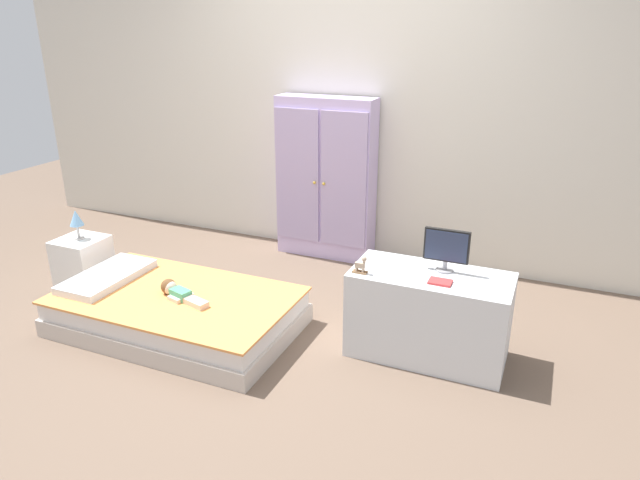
{
  "coord_description": "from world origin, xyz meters",
  "views": [
    {
      "loc": [
        1.58,
        -2.72,
        1.85
      ],
      "look_at": [
        0.24,
        0.4,
        0.54
      ],
      "focal_mm": 32.01,
      "sensor_mm": 36.0,
      "label": 1
    }
  ],
  "objects_px": {
    "doll": "(176,291)",
    "rocking_horse_toy": "(361,266)",
    "nightstand": "(83,263)",
    "tv_stand": "(429,315)",
    "table_lamp": "(76,219)",
    "wardrobe": "(326,179)",
    "bed": "(177,311)",
    "tv_monitor": "(446,248)",
    "book_red": "(440,282)"
  },
  "relations": [
    {
      "from": "bed",
      "to": "tv_monitor",
      "type": "relative_size",
      "value": 5.89
    },
    {
      "from": "tv_stand",
      "to": "bed",
      "type": "bearing_deg",
      "value": -168.08
    },
    {
      "from": "table_lamp",
      "to": "book_red",
      "type": "bearing_deg",
      "value": -0.31
    },
    {
      "from": "nightstand",
      "to": "tv_stand",
      "type": "xyz_separation_m",
      "value": [
        2.54,
        0.08,
        0.07
      ]
    },
    {
      "from": "doll",
      "to": "wardrobe",
      "type": "bearing_deg",
      "value": 76.93
    },
    {
      "from": "bed",
      "to": "nightstand",
      "type": "xyz_separation_m",
      "value": [
        -1.01,
        0.24,
        0.07
      ]
    },
    {
      "from": "nightstand",
      "to": "book_red",
      "type": "height_order",
      "value": "book_red"
    },
    {
      "from": "table_lamp",
      "to": "rocking_horse_toy",
      "type": "bearing_deg",
      "value": -1.62
    },
    {
      "from": "doll",
      "to": "rocking_horse_toy",
      "type": "bearing_deg",
      "value": 10.08
    },
    {
      "from": "tv_stand",
      "to": "rocking_horse_toy",
      "type": "distance_m",
      "value": 0.5
    },
    {
      "from": "tv_monitor",
      "to": "wardrobe",
      "type": "bearing_deg",
      "value": 136.86
    },
    {
      "from": "doll",
      "to": "rocking_horse_toy",
      "type": "distance_m",
      "value": 1.19
    },
    {
      "from": "bed",
      "to": "tv_monitor",
      "type": "height_order",
      "value": "tv_monitor"
    },
    {
      "from": "bed",
      "to": "rocking_horse_toy",
      "type": "relative_size",
      "value": 14.47
    },
    {
      "from": "nightstand",
      "to": "tv_stand",
      "type": "bearing_deg",
      "value": 1.85
    },
    {
      "from": "nightstand",
      "to": "book_red",
      "type": "xyz_separation_m",
      "value": [
        2.61,
        -0.01,
        0.34
      ]
    },
    {
      "from": "tv_monitor",
      "to": "book_red",
      "type": "height_order",
      "value": "tv_monitor"
    },
    {
      "from": "bed",
      "to": "book_red",
      "type": "height_order",
      "value": "book_red"
    },
    {
      "from": "nightstand",
      "to": "book_red",
      "type": "distance_m",
      "value": 2.63
    },
    {
      "from": "doll",
      "to": "book_red",
      "type": "height_order",
      "value": "book_red"
    },
    {
      "from": "wardrobe",
      "to": "rocking_horse_toy",
      "type": "distance_m",
      "value": 1.56
    },
    {
      "from": "table_lamp",
      "to": "bed",
      "type": "bearing_deg",
      "value": -13.48
    },
    {
      "from": "doll",
      "to": "book_red",
      "type": "bearing_deg",
      "value": 9.0
    },
    {
      "from": "doll",
      "to": "table_lamp",
      "type": "xyz_separation_m",
      "value": [
        -1.03,
        0.26,
        0.25
      ]
    },
    {
      "from": "table_lamp",
      "to": "wardrobe",
      "type": "xyz_separation_m",
      "value": [
        1.39,
        1.29,
        0.13
      ]
    },
    {
      "from": "nightstand",
      "to": "rocking_horse_toy",
      "type": "relative_size",
      "value": 3.64
    },
    {
      "from": "nightstand",
      "to": "wardrobe",
      "type": "bearing_deg",
      "value": 42.75
    },
    {
      "from": "nightstand",
      "to": "table_lamp",
      "type": "bearing_deg",
      "value": 180.0
    },
    {
      "from": "rocking_horse_toy",
      "to": "book_red",
      "type": "height_order",
      "value": "rocking_horse_toy"
    },
    {
      "from": "bed",
      "to": "tv_stand",
      "type": "relative_size",
      "value": 1.67
    },
    {
      "from": "table_lamp",
      "to": "book_red",
      "type": "distance_m",
      "value": 2.61
    },
    {
      "from": "tv_stand",
      "to": "tv_monitor",
      "type": "relative_size",
      "value": 3.53
    },
    {
      "from": "table_lamp",
      "to": "book_red",
      "type": "height_order",
      "value": "table_lamp"
    },
    {
      "from": "tv_stand",
      "to": "book_red",
      "type": "xyz_separation_m",
      "value": [
        0.07,
        -0.1,
        0.27
      ]
    },
    {
      "from": "wardrobe",
      "to": "book_red",
      "type": "relative_size",
      "value": 10.59
    },
    {
      "from": "tv_monitor",
      "to": "book_red",
      "type": "distance_m",
      "value": 0.22
    },
    {
      "from": "rocking_horse_toy",
      "to": "book_red",
      "type": "distance_m",
      "value": 0.44
    },
    {
      "from": "nightstand",
      "to": "rocking_horse_toy",
      "type": "height_order",
      "value": "rocking_horse_toy"
    },
    {
      "from": "bed",
      "to": "nightstand",
      "type": "relative_size",
      "value": 3.97
    },
    {
      "from": "bed",
      "to": "book_red",
      "type": "relative_size",
      "value": 12.14
    },
    {
      "from": "wardrobe",
      "to": "tv_stand",
      "type": "relative_size",
      "value": 1.46
    },
    {
      "from": "doll",
      "to": "rocking_horse_toy",
      "type": "xyz_separation_m",
      "value": [
        1.14,
        0.2,
        0.29
      ]
    },
    {
      "from": "wardrobe",
      "to": "table_lamp",
      "type": "bearing_deg",
      "value": -137.25
    },
    {
      "from": "bed",
      "to": "book_red",
      "type": "xyz_separation_m",
      "value": [
        1.6,
        0.23,
        0.41
      ]
    },
    {
      "from": "tv_stand",
      "to": "doll",
      "type": "bearing_deg",
      "value": -167.09
    },
    {
      "from": "nightstand",
      "to": "wardrobe",
      "type": "relative_size",
      "value": 0.29
    },
    {
      "from": "wardrobe",
      "to": "rocking_horse_toy",
      "type": "bearing_deg",
      "value": -59.93
    },
    {
      "from": "nightstand",
      "to": "book_red",
      "type": "bearing_deg",
      "value": -0.31
    },
    {
      "from": "doll",
      "to": "book_red",
      "type": "distance_m",
      "value": 1.62
    },
    {
      "from": "doll",
      "to": "wardrobe",
      "type": "relative_size",
      "value": 0.3
    }
  ]
}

